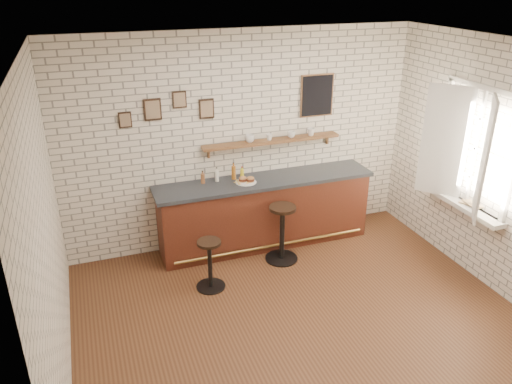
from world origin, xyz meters
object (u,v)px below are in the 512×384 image
ciabatta_sandwich (247,179)px  condiment_bottle_yellow (242,173)px  bar_stool_left (210,263)px  book_lower (466,205)px  shelf_cup_b (269,137)px  bar_stool_right (282,231)px  book_upper (468,204)px  sandwich_plate (246,182)px  shelf_cup_a (250,139)px  bitters_bottle_amber (234,172)px  shelf_cup_c (291,135)px  bar_counter (265,212)px  bitters_bottle_white (217,176)px  shelf_cup_d (311,132)px  bitters_bottle_brown (203,178)px

ciabatta_sandwich → condiment_bottle_yellow: 0.18m
bar_stool_left → book_lower: book_lower is taller
book_lower → shelf_cup_b: bearing=116.2°
book_lower → bar_stool_right: bearing=130.9°
book_upper → sandwich_plate: bearing=156.6°
shelf_cup_b → book_upper: size_ratio=0.37×
sandwich_plate → shelf_cup_a: size_ratio=2.13×
bitters_bottle_amber → condiment_bottle_yellow: 0.13m
condiment_bottle_yellow → bar_stool_left: bearing=-127.6°
bar_stool_left → sandwich_plate: bearing=46.9°
bar_stool_left → shelf_cup_c: size_ratio=5.77×
bar_stool_left → condiment_bottle_yellow: bearing=52.4°
bar_counter → book_lower: bearing=-34.9°
bar_counter → sandwich_plate: size_ratio=11.07×
sandwich_plate → ciabatta_sandwich: bearing=0.0°
shelf_cup_a → bar_counter: bearing=-78.0°
bar_stool_left → book_lower: (3.19, -0.68, 0.59)m
bitters_bottle_white → shelf_cup_d: (1.42, 0.05, 0.46)m
bar_stool_right → book_lower: (2.10, -1.00, 0.51)m
shelf_cup_b → bitters_bottle_amber: bearing=125.0°
bar_counter → book_upper: (2.16, -1.53, 0.45)m
bitters_bottle_brown → bitters_bottle_amber: bitters_bottle_amber is taller
shelf_cup_a → book_upper: (2.31, -1.74, -0.59)m
bitters_bottle_white → shelf_cup_b: size_ratio=2.19×
ciabatta_sandwich → bitters_bottle_brown: bitters_bottle_brown is taller
bar_counter → condiment_bottle_yellow: condiment_bottle_yellow is taller
book_lower → bar_counter: bearing=121.4°
ciabatta_sandwich → bar_stool_right: (0.34, -0.48, -0.63)m
bar_counter → ciabatta_sandwich: 0.62m
book_upper → shelf_cup_b: bearing=147.6°
shelf_cup_b → shelf_cup_c: (0.33, 0.00, 0.00)m
condiment_bottle_yellow → bitters_bottle_amber: bearing=180.0°
shelf_cup_a → book_lower: 2.93m
shelf_cup_a → shelf_cup_b: shelf_cup_a is taller
bitters_bottle_brown → shelf_cup_b: size_ratio=1.95×
ciabatta_sandwich → book_lower: 2.85m
shelf_cup_c → shelf_cup_d: 0.31m
condiment_bottle_yellow → shelf_cup_d: 1.16m
bar_counter → bitters_bottle_white: 0.89m
bar_counter → sandwich_plate: 0.59m
bitters_bottle_white → book_lower: bearing=-30.5°
bar_stool_left → book_lower: bearing=-12.0°
shelf_cup_a → bar_stool_right: bearing=-98.5°
bitters_bottle_amber → shelf_cup_b: bearing=5.6°
ciabatta_sandwich → condiment_bottle_yellow: (-0.01, 0.18, 0.02)m
bar_stool_left → shelf_cup_d: size_ratio=5.98×
sandwich_plate → bitters_bottle_brown: 0.59m
sandwich_plate → shelf_cup_a: bearing=58.9°
bar_counter → bar_stool_left: size_ratio=4.70×
bar_stool_left → shelf_cup_c: shelf_cup_c is taller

